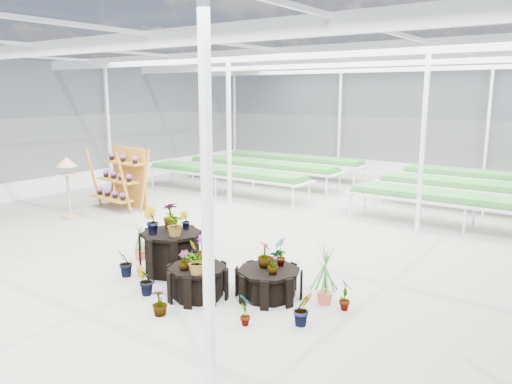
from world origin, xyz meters
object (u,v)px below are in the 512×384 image
Objects in this scene: plinth_mid at (198,282)px; shelf_rack at (119,179)px; plinth_tall at (172,252)px; bird_table at (68,188)px; plinth_low at (269,283)px.

shelf_rack reaches higher than plinth_mid.
plinth_mid is (1.20, -0.60, -0.14)m from plinth_tall.
bird_table is at bearing -89.32° from shelf_rack.
plinth_tall is 0.70× the size of bird_table.
plinth_tall is 1.17× the size of plinth_mid.
plinth_mid reaches higher than plinth_low.
plinth_low is at bearing 34.99° from plinth_mid.
shelf_rack reaches higher than plinth_tall.
shelf_rack reaches higher than bird_table.
plinth_tall is 2.21m from plinth_low.
bird_table is at bearing 165.06° from plinth_tall.
plinth_tall reaches higher than plinth_mid.
plinth_tall is 0.66× the size of shelf_rack.
bird_table is (-7.58, 1.33, 0.61)m from plinth_low.
shelf_rack is at bearing 149.64° from plinth_tall.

